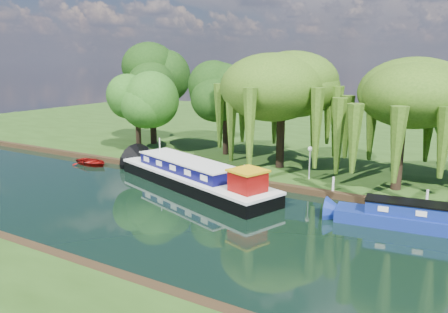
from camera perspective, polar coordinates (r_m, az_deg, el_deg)
The scene contains 12 objects.
ground at distance 25.38m, azimuth 1.72°, elevation -9.21°, with size 120.00×120.00×0.00m, color black.
far_bank at distance 56.58m, azimuth 18.67°, elevation 2.47°, with size 120.00×52.00×0.45m, color #213E11.
dutch_barge at distance 32.83m, azimuth -3.91°, elevation -2.69°, with size 15.85×8.47×3.28m.
narrowboat at distance 27.38m, azimuth 26.35°, elevation -7.59°, with size 11.48×3.29×1.65m.
red_dinghy at distance 41.77m, azimuth -16.86°, elevation -1.07°, with size 2.54×3.56×0.74m, color maroon.
willow_left at distance 36.63m, azimuth 7.56°, elevation 8.82°, with size 7.67×7.67×9.19m.
willow_right at distance 32.22m, azimuth 22.33°, elevation 6.40°, with size 6.80×6.80×8.28m.
tree_far_left at distance 43.75m, azimuth -11.30°, elevation 7.36°, with size 4.74×4.74×7.64m.
tree_far_back at distance 47.87m, azimuth -9.43°, elevation 9.70°, with size 5.78×5.78×9.72m.
tree_far_mid at distance 41.71m, azimuth 0.22°, elevation 7.89°, with size 4.97×4.97×8.14m.
lamppost at distance 33.74m, azimuth 11.18°, elevation 0.32°, with size 0.36×0.36×2.56m.
mooring_posts at distance 32.51m, azimuth 8.16°, elevation -2.69°, with size 19.16×0.16×1.00m.
Camera 1 is at (11.39, -20.67, 9.35)m, focal length 35.00 mm.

